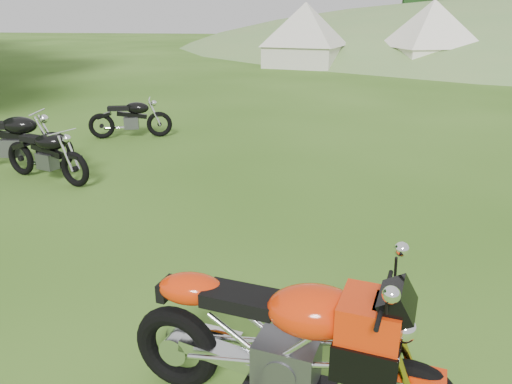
% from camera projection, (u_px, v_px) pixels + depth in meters
% --- Properties ---
extents(ground, '(120.00, 120.00, 0.00)m').
position_uv_depth(ground, '(261.00, 265.00, 5.22)').
color(ground, '#2B5111').
rests_on(ground, ground).
extents(sport_motorcycle, '(2.12, 0.94, 1.24)m').
position_uv_depth(sport_motorcycle, '(284.00, 334.00, 3.09)').
color(sport_motorcycle, red).
rests_on(sport_motorcycle, ground).
extents(vintage_moto_a, '(1.74, 0.96, 0.90)m').
position_uv_depth(vintage_moto_a, '(45.00, 153.00, 7.70)').
color(vintage_moto_a, black).
rests_on(vintage_moto_a, ground).
extents(vintage_moto_b, '(2.04, 0.75, 1.05)m').
position_uv_depth(vintage_moto_b, '(10.00, 139.00, 8.25)').
color(vintage_moto_b, black).
rests_on(vintage_moto_b, ground).
extents(vintage_moto_c, '(1.70, 0.85, 0.87)m').
position_uv_depth(vintage_moto_c, '(130.00, 117.00, 10.41)').
color(vintage_moto_c, black).
rests_on(vintage_moto_c, ground).
extents(tent_left, '(3.97, 3.97, 2.84)m').
position_uv_depth(tent_left, '(305.00, 36.00, 24.01)').
color(tent_left, beige).
rests_on(tent_left, ground).
extents(tent_mid, '(4.24, 4.24, 2.89)m').
position_uv_depth(tent_mid, '(431.00, 37.00, 22.87)').
color(tent_mid, silver).
rests_on(tent_mid, ground).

